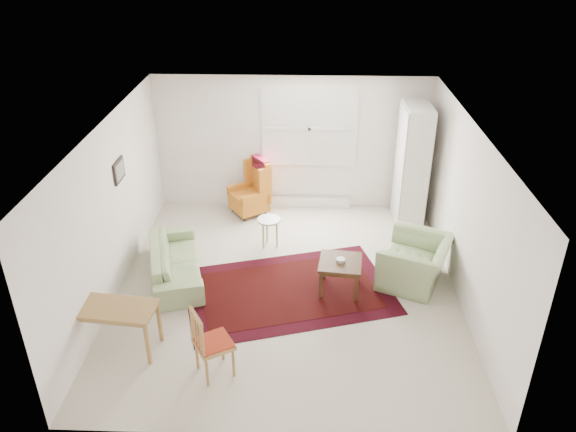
{
  "coord_description": "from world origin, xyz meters",
  "views": [
    {
      "loc": [
        0.25,
        -6.94,
        4.93
      ],
      "look_at": [
        0.0,
        0.3,
        1.05
      ],
      "focal_mm": 35.0,
      "sensor_mm": 36.0,
      "label": 1
    }
  ],
  "objects_px": {
    "armchair": "(415,258)",
    "cabinet": "(412,166)",
    "desk": "(118,328)",
    "stool": "(269,232)",
    "desk_chair": "(214,342)",
    "sofa": "(175,255)",
    "coffee_table": "(340,275)",
    "wingback_chair": "(248,188)"
  },
  "relations": [
    {
      "from": "coffee_table",
      "to": "desk",
      "type": "xyz_separation_m",
      "value": [
        -2.88,
        -1.39,
        0.08
      ]
    },
    {
      "from": "armchair",
      "to": "stool",
      "type": "relative_size",
      "value": 2.1
    },
    {
      "from": "sofa",
      "to": "armchair",
      "type": "height_order",
      "value": "armchair"
    },
    {
      "from": "armchair",
      "to": "desk",
      "type": "xyz_separation_m",
      "value": [
        -4.01,
        -1.64,
        -0.09
      ]
    },
    {
      "from": "cabinet",
      "to": "desk",
      "type": "distance_m",
      "value": 5.55
    },
    {
      "from": "desk_chair",
      "to": "desk",
      "type": "bearing_deg",
      "value": 42.66
    },
    {
      "from": "wingback_chair",
      "to": "coffee_table",
      "type": "xyz_separation_m",
      "value": [
        1.57,
        -2.38,
        -0.28
      ]
    },
    {
      "from": "sofa",
      "to": "cabinet",
      "type": "distance_m",
      "value": 4.33
    },
    {
      "from": "wingback_chair",
      "to": "coffee_table",
      "type": "height_order",
      "value": "wingback_chair"
    },
    {
      "from": "stool",
      "to": "desk_chair",
      "type": "relative_size",
      "value": 0.54
    },
    {
      "from": "stool",
      "to": "armchair",
      "type": "bearing_deg",
      "value": -23.6
    },
    {
      "from": "stool",
      "to": "desk_chair",
      "type": "bearing_deg",
      "value": -98.69
    },
    {
      "from": "wingback_chair",
      "to": "desk_chair",
      "type": "bearing_deg",
      "value": -34.81
    },
    {
      "from": "sofa",
      "to": "cabinet",
      "type": "xyz_separation_m",
      "value": [
        3.83,
        1.88,
        0.73
      ]
    },
    {
      "from": "wingback_chair",
      "to": "desk",
      "type": "relative_size",
      "value": 1.03
    },
    {
      "from": "wingback_chair",
      "to": "coffee_table",
      "type": "relative_size",
      "value": 1.73
    },
    {
      "from": "wingback_chair",
      "to": "cabinet",
      "type": "height_order",
      "value": "cabinet"
    },
    {
      "from": "stool",
      "to": "desk",
      "type": "bearing_deg",
      "value": -123.73
    },
    {
      "from": "sofa",
      "to": "wingback_chair",
      "type": "bearing_deg",
      "value": -39.25
    },
    {
      "from": "coffee_table",
      "to": "stool",
      "type": "bearing_deg",
      "value": 132.47
    },
    {
      "from": "wingback_chair",
      "to": "coffee_table",
      "type": "bearing_deg",
      "value": -1.17
    },
    {
      "from": "wingback_chair",
      "to": "armchair",
      "type": "bearing_deg",
      "value": 17.03
    },
    {
      "from": "stool",
      "to": "desk",
      "type": "distance_m",
      "value": 3.15
    },
    {
      "from": "cabinet",
      "to": "desk",
      "type": "relative_size",
      "value": 2.12
    },
    {
      "from": "sofa",
      "to": "stool",
      "type": "height_order",
      "value": "sofa"
    },
    {
      "from": "coffee_table",
      "to": "desk",
      "type": "bearing_deg",
      "value": -154.18
    },
    {
      "from": "cabinet",
      "to": "armchair",
      "type": "bearing_deg",
      "value": -96.48
    },
    {
      "from": "coffee_table",
      "to": "stool",
      "type": "distance_m",
      "value": 1.67
    },
    {
      "from": "sofa",
      "to": "armchair",
      "type": "distance_m",
      "value": 3.63
    },
    {
      "from": "cabinet",
      "to": "desk",
      "type": "height_order",
      "value": "cabinet"
    },
    {
      "from": "coffee_table",
      "to": "cabinet",
      "type": "height_order",
      "value": "cabinet"
    },
    {
      "from": "coffee_table",
      "to": "stool",
      "type": "relative_size",
      "value": 1.19
    },
    {
      "from": "cabinet",
      "to": "sofa",
      "type": "bearing_deg",
      "value": -154.49
    },
    {
      "from": "sofa",
      "to": "stool",
      "type": "bearing_deg",
      "value": -70.73
    },
    {
      "from": "stool",
      "to": "wingback_chair",
      "type": "bearing_deg",
      "value": 111.27
    },
    {
      "from": "cabinet",
      "to": "desk",
      "type": "xyz_separation_m",
      "value": [
        -4.2,
        -3.55,
        -0.77
      ]
    },
    {
      "from": "cabinet",
      "to": "desk_chair",
      "type": "distance_m",
      "value": 4.94
    },
    {
      "from": "desk",
      "to": "desk_chair",
      "type": "distance_m",
      "value": 1.36
    },
    {
      "from": "armchair",
      "to": "cabinet",
      "type": "xyz_separation_m",
      "value": [
        0.19,
        1.91,
        0.67
      ]
    },
    {
      "from": "cabinet",
      "to": "desk",
      "type": "bearing_deg",
      "value": -140.48
    },
    {
      "from": "coffee_table",
      "to": "sofa",
      "type": "bearing_deg",
      "value": 173.73
    },
    {
      "from": "sofa",
      "to": "cabinet",
      "type": "bearing_deg",
      "value": -79.24
    }
  ]
}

